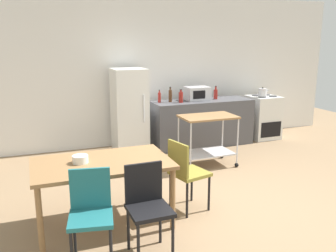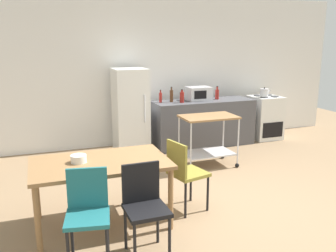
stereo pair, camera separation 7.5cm
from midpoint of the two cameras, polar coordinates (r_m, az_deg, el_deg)
ground_plane at (r=4.83m, az=9.56°, el=-12.08°), size 12.00×12.00×0.00m
back_wall at (r=7.34m, az=-2.47°, el=8.59°), size 8.40×0.12×2.90m
kitchen_counter at (r=7.27m, az=5.83°, el=0.50°), size 2.00×0.64×0.90m
dining_table at (r=4.14m, az=-10.02°, el=-6.49°), size 1.50×0.90×0.75m
chair_teal at (r=3.54m, az=-11.85°, el=-12.73°), size 0.47×0.47×0.89m
chair_olive at (r=4.44m, az=3.05°, el=-6.99°), size 0.49×0.49×0.89m
chair_black at (r=3.61m, az=-3.09°, el=-11.93°), size 0.41×0.41×0.89m
stove_oven at (r=8.01m, az=15.16°, el=1.32°), size 0.60×0.61×0.92m
refrigerator at (r=6.80m, az=-5.56°, el=2.41°), size 0.60×0.63×1.55m
kitchen_cart at (r=6.03m, az=6.68°, el=-1.00°), size 0.91×0.57×0.85m
bottle_olive_oil at (r=6.90m, az=-0.87°, el=4.52°), size 0.06×0.06×0.24m
bottle_soda at (r=6.94m, az=0.85°, el=4.77°), size 0.06×0.06×0.29m
bottle_sesame_oil at (r=6.89m, az=2.51°, el=4.55°), size 0.08×0.08×0.25m
microwave at (r=7.19m, az=5.10°, el=5.09°), size 0.46×0.35×0.26m
bottle_hot_sauce at (r=7.34m, az=7.97°, el=4.98°), size 0.08×0.08×0.26m
fruit_bowl at (r=4.10m, az=-13.30°, el=-5.01°), size 0.17×0.17×0.08m
kettle at (r=7.77m, az=15.10°, el=5.08°), size 0.24×0.17×0.19m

